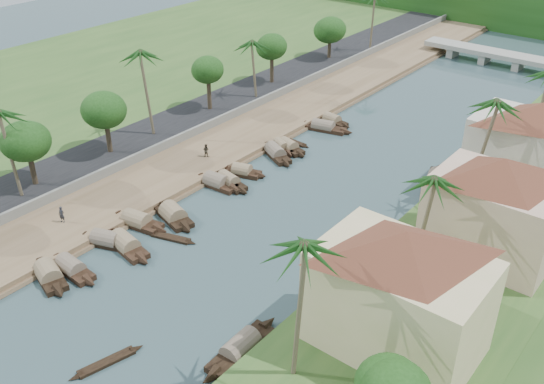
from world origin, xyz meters
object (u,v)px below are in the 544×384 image
Objects in this scene: sampan_0 at (71,268)px; bridge at (502,56)px; building_near at (400,290)px; sampan_1 at (48,275)px; person_near at (62,215)px.

bridge is at bearing 86.56° from sampan_0.
building_near is 31.36m from sampan_1.
building_near reaches higher than sampan_0.
sampan_0 is 1.00× the size of sampan_1.
person_near is (-5.93, 5.73, 1.26)m from sampan_1.
sampan_1 is 4.42× the size of person_near.
sampan_0 is at bearing -162.24° from building_near.
bridge is 3.58× the size of sampan_0.
building_near is 1.91× the size of sampan_1.
person_near reaches higher than sampan_0.
bridge reaches higher than sampan_1.
bridge is at bearing 61.08° from person_near.
bridge is at bearing 104.39° from building_near.
sampan_1 is (-9.80, -84.89, -1.31)m from bridge.
building_near is at bearing 20.58° from sampan_0.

